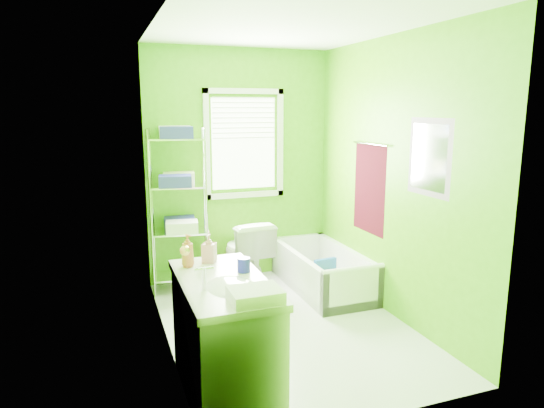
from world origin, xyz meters
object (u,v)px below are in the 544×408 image
object	(u,v)px
bathtub	(323,276)
toilet	(246,253)
vanity	(225,334)
wire_shelf_unit	(180,192)

from	to	relation	value
bathtub	toilet	distance (m)	0.88
bathtub	toilet	bearing A→B (deg)	156.45
vanity	wire_shelf_unit	bearing A→B (deg)	88.31
bathtub	wire_shelf_unit	distance (m)	1.79
toilet	wire_shelf_unit	world-z (taller)	wire_shelf_unit
bathtub	wire_shelf_unit	bearing A→B (deg)	160.50
vanity	toilet	bearing A→B (deg)	69.14
bathtub	vanity	bearing A→B (deg)	-133.81
toilet	vanity	size ratio (longest dim) A/B	0.71
toilet	vanity	bearing A→B (deg)	65.73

